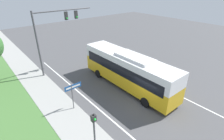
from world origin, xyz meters
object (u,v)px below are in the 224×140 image
object	(u,v)px
bus	(128,69)
street_sign	(73,91)
pedestrian_signal	(94,127)
signal_gantry	(54,29)

from	to	relation	value
bus	street_sign	xyz separation A→B (m)	(-6.11, 0.20, -0.23)
bus	street_sign	world-z (taller)	bus
pedestrian_signal	street_sign	xyz separation A→B (m)	(1.04, 4.63, -0.23)
signal_gantry	pedestrian_signal	size ratio (longest dim) A/B	2.49
pedestrian_signal	bus	bearing A→B (deg)	31.78
pedestrian_signal	street_sign	world-z (taller)	pedestrian_signal
pedestrian_signal	street_sign	bearing A→B (deg)	77.30
bus	pedestrian_signal	xyz separation A→B (m)	(-7.15, -4.43, -0.01)
signal_gantry	pedestrian_signal	world-z (taller)	signal_gantry
bus	signal_gantry	world-z (taller)	signal_gantry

